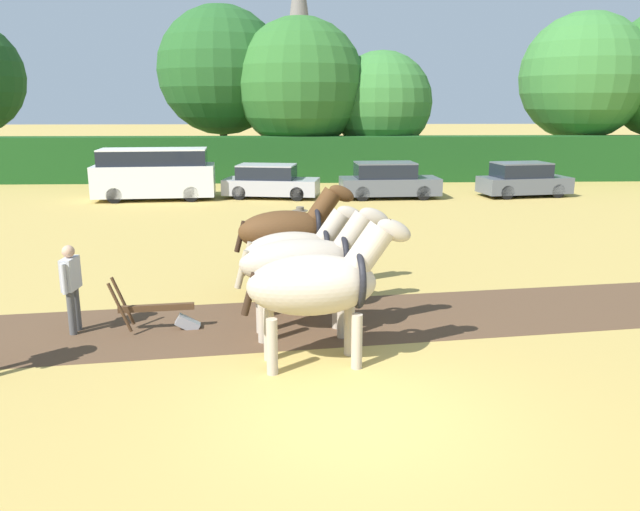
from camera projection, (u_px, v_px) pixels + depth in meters
ground_plane at (359, 413)px, 8.64m from camera, size 240.00×240.00×0.00m
plowed_furrow_strip at (73, 335)px, 11.53m from camera, size 27.97×6.30×0.01m
hedgerow at (311, 159)px, 33.95m from camera, size 69.22×1.82×2.41m
tree_left at (221, 71)px, 36.21m from camera, size 7.35×7.35×9.67m
tree_center_left at (300, 84)px, 35.15m from camera, size 7.34×7.34×8.88m
tree_center at (382, 102)px, 35.88m from camera, size 5.78×5.78×7.10m
tree_center_right at (584, 77)px, 36.06m from camera, size 7.28×7.28×9.28m
church_spire at (299, 40)px, 67.62m from camera, size 3.17×3.17×20.59m
draft_horse_lead_left at (319, 284)px, 9.96m from camera, size 2.82×1.29×2.47m
draft_horse_lead_right at (307, 262)px, 11.25m from camera, size 2.89×1.16×2.43m
draft_horse_trail_left at (297, 252)px, 12.57m from camera, size 2.61×1.13×2.25m
draft_horse_trail_right at (289, 231)px, 13.81m from camera, size 2.75×1.20×2.50m
plow at (164, 314)px, 11.72m from camera, size 1.65×0.53×1.13m
farmer_at_plow at (71, 282)px, 11.45m from camera, size 0.23×0.67×1.67m
farmer_beside_team at (300, 233)px, 16.02m from camera, size 0.40×0.57×1.61m
parked_van at (154, 174)px, 27.47m from camera, size 5.36×2.48×2.24m
parked_car_left at (270, 182)px, 28.07m from camera, size 4.43×2.47×1.50m
parked_car_center_left at (388, 181)px, 27.97m from camera, size 4.47×2.02×1.61m
parked_car_center at (523, 180)px, 28.48m from camera, size 4.24×2.34×1.55m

